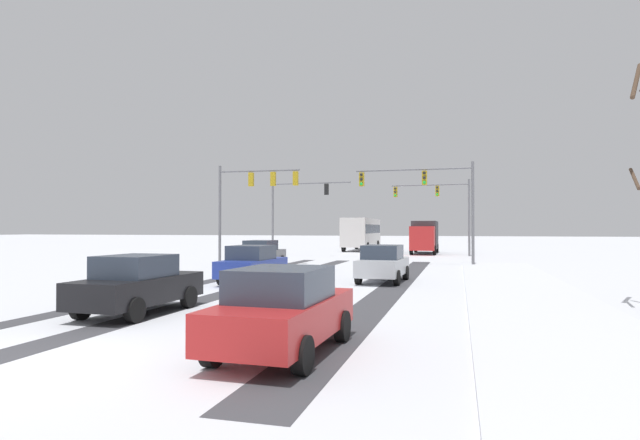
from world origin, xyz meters
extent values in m
plane|color=silver|center=(0.00, 0.00, 0.00)|extent=(300.00, 300.00, 0.00)
cube|color=#424247|center=(4.72, 13.94, 0.00)|extent=(1.20, 30.67, 0.01)
cube|color=#424247|center=(-3.46, 13.94, 0.00)|extent=(0.83, 30.67, 0.01)
cube|color=#424247|center=(-0.89, 13.94, 0.00)|extent=(0.96, 30.67, 0.01)
cube|color=white|center=(9.48, 12.55, 0.06)|extent=(4.00, 30.67, 0.12)
cylinder|color=slate|center=(-8.08, 23.88, 3.25)|extent=(0.18, 0.18, 6.50)
cylinder|color=slate|center=(-5.33, 23.98, 6.10)|extent=(5.50, 0.32, 0.12)
cube|color=#B79319|center=(-5.88, 23.96, 5.55)|extent=(0.33, 0.25, 0.90)
sphere|color=black|center=(-5.89, 24.12, 5.85)|extent=(0.20, 0.20, 0.20)
sphere|color=black|center=(-5.89, 24.12, 5.55)|extent=(0.20, 0.20, 0.20)
sphere|color=green|center=(-5.89, 24.12, 5.25)|extent=(0.20, 0.20, 0.20)
cube|color=#B79319|center=(-4.37, 24.01, 5.55)|extent=(0.33, 0.25, 0.90)
sphere|color=black|center=(-4.38, 24.17, 5.85)|extent=(0.20, 0.20, 0.20)
sphere|color=black|center=(-4.38, 24.17, 5.55)|extent=(0.20, 0.20, 0.20)
sphere|color=green|center=(-4.38, 24.17, 5.25)|extent=(0.20, 0.20, 0.20)
cube|color=#B79319|center=(-2.86, 24.07, 5.55)|extent=(0.33, 0.25, 0.90)
sphere|color=black|center=(-2.87, 24.23, 5.85)|extent=(0.20, 0.20, 0.20)
sphere|color=black|center=(-2.87, 24.23, 5.55)|extent=(0.20, 0.20, 0.20)
sphere|color=green|center=(-2.87, 24.23, 5.25)|extent=(0.20, 0.20, 0.20)
cylinder|color=slate|center=(8.08, 25.88, 3.25)|extent=(0.18, 0.18, 6.50)
cylinder|color=slate|center=(4.41, 25.86, 6.10)|extent=(7.34, 0.15, 0.12)
cube|color=#B79319|center=(5.15, 25.87, 5.55)|extent=(0.32, 0.24, 0.90)
sphere|color=black|center=(5.15, 25.71, 5.85)|extent=(0.20, 0.20, 0.20)
sphere|color=black|center=(5.15, 25.71, 5.55)|extent=(0.20, 0.20, 0.20)
sphere|color=green|center=(5.15, 25.71, 5.25)|extent=(0.20, 0.20, 0.20)
cube|color=#B79319|center=(1.11, 25.85, 5.55)|extent=(0.32, 0.24, 0.90)
sphere|color=black|center=(1.11, 25.69, 5.85)|extent=(0.20, 0.20, 0.20)
sphere|color=black|center=(1.11, 25.69, 5.55)|extent=(0.20, 0.20, 0.20)
sphere|color=green|center=(1.11, 25.69, 5.25)|extent=(0.20, 0.20, 0.20)
cylinder|color=slate|center=(8.08, 37.88, 3.25)|extent=(0.18, 0.18, 6.50)
cylinder|color=slate|center=(4.80, 37.99, 6.10)|extent=(6.56, 0.35, 0.12)
cube|color=#B79319|center=(5.46, 37.97, 5.55)|extent=(0.33, 0.25, 0.90)
sphere|color=black|center=(5.45, 37.81, 5.85)|extent=(0.20, 0.20, 0.20)
sphere|color=black|center=(5.45, 37.81, 5.55)|extent=(0.20, 0.20, 0.20)
sphere|color=green|center=(5.45, 37.81, 5.25)|extent=(0.20, 0.20, 0.20)
cube|color=#B79319|center=(1.85, 38.10, 5.55)|extent=(0.33, 0.25, 0.90)
sphere|color=black|center=(1.85, 37.94, 5.85)|extent=(0.20, 0.20, 0.20)
sphere|color=black|center=(1.85, 37.94, 5.55)|extent=(0.20, 0.20, 0.20)
sphere|color=green|center=(1.85, 37.94, 5.25)|extent=(0.20, 0.20, 0.20)
cylinder|color=slate|center=(-8.08, 33.88, 3.25)|extent=(0.18, 0.18, 6.50)
cylinder|color=slate|center=(-4.65, 33.68, 6.10)|extent=(6.87, 0.52, 0.12)
cube|color=black|center=(-3.27, 33.60, 5.55)|extent=(0.33, 0.26, 0.90)
sphere|color=black|center=(-3.26, 33.76, 5.85)|extent=(0.20, 0.20, 0.20)
sphere|color=black|center=(-3.26, 33.76, 5.55)|extent=(0.20, 0.20, 0.20)
sphere|color=green|center=(-3.26, 33.76, 5.25)|extent=(0.20, 0.20, 0.20)
cube|color=slate|center=(-4.39, 22.06, 0.67)|extent=(1.77, 4.13, 0.70)
cube|color=#2D3847|center=(-4.39, 21.91, 1.32)|extent=(1.59, 1.93, 0.60)
cylinder|color=black|center=(-5.17, 23.34, 0.32)|extent=(0.23, 0.64, 0.64)
cylinder|color=black|center=(-3.56, 23.31, 0.32)|extent=(0.23, 0.64, 0.64)
cylinder|color=black|center=(-5.22, 20.80, 0.32)|extent=(0.23, 0.64, 0.64)
cylinder|color=black|center=(-3.60, 20.77, 0.32)|extent=(0.23, 0.64, 0.64)
cube|color=#B7BABF|center=(4.03, 15.25, 0.67)|extent=(1.87, 4.17, 0.70)
cube|color=#2D3847|center=(4.02, 15.10, 1.32)|extent=(1.64, 1.97, 0.60)
cylinder|color=black|center=(3.28, 16.56, 0.32)|extent=(0.25, 0.65, 0.64)
cylinder|color=black|center=(4.89, 16.49, 0.32)|extent=(0.25, 0.65, 0.64)
cylinder|color=black|center=(3.17, 14.02, 0.32)|extent=(0.25, 0.65, 0.64)
cylinder|color=black|center=(4.78, 13.95, 0.32)|extent=(0.25, 0.65, 0.64)
cube|color=#233899|center=(-1.35, 13.40, 0.67)|extent=(1.79, 4.14, 0.70)
cube|color=#2D3847|center=(-1.35, 13.25, 1.32)|extent=(1.60, 1.93, 0.60)
cylinder|color=black|center=(-2.12, 14.69, 0.32)|extent=(0.23, 0.64, 0.64)
cylinder|color=black|center=(-0.51, 14.65, 0.32)|extent=(0.23, 0.64, 0.64)
cylinder|color=black|center=(-2.18, 12.15, 0.32)|extent=(0.23, 0.64, 0.64)
cylinder|color=black|center=(-0.57, 12.11, 0.32)|extent=(0.23, 0.64, 0.64)
cube|color=black|center=(-1.30, 5.19, 0.67)|extent=(1.79, 4.14, 0.70)
cube|color=#2D3847|center=(-1.31, 5.04, 1.32)|extent=(1.60, 1.93, 0.60)
cylinder|color=black|center=(-2.08, 6.48, 0.32)|extent=(0.23, 0.64, 0.64)
cylinder|color=black|center=(-0.47, 6.44, 0.32)|extent=(0.23, 0.64, 0.64)
cylinder|color=black|center=(-2.14, 3.94, 0.32)|extent=(0.23, 0.64, 0.64)
cylinder|color=black|center=(-0.52, 3.90, 0.32)|extent=(0.23, 0.64, 0.64)
cube|color=red|center=(4.06, 2.00, 0.67)|extent=(1.83, 4.15, 0.70)
cube|color=#2D3847|center=(4.05, 1.85, 1.32)|extent=(1.62, 1.95, 0.60)
cylinder|color=black|center=(3.29, 3.30, 0.32)|extent=(0.24, 0.65, 0.64)
cylinder|color=black|center=(4.90, 3.24, 0.32)|extent=(0.24, 0.65, 0.64)
cylinder|color=black|center=(3.21, 0.76, 0.32)|extent=(0.24, 0.65, 0.64)
cylinder|color=black|center=(4.82, 0.70, 0.32)|extent=(0.24, 0.65, 0.64)
cube|color=silver|center=(-2.83, 47.04, 1.93)|extent=(2.64, 11.03, 2.90)
cube|color=#283342|center=(-2.83, 47.04, 2.28)|extent=(2.67, 10.15, 0.90)
cylinder|color=black|center=(-1.59, 43.21, 0.48)|extent=(0.31, 0.96, 0.96)
cylinder|color=black|center=(-3.97, 43.18, 0.48)|extent=(0.31, 0.96, 0.96)
cylinder|color=black|center=(-1.68, 50.36, 0.48)|extent=(0.31, 0.96, 0.96)
cylinder|color=black|center=(-4.06, 50.33, 0.48)|extent=(0.31, 0.96, 0.96)
cube|color=red|center=(4.14, 38.55, 1.47)|extent=(2.11, 2.21, 2.10)
cube|color=#333338|center=(4.15, 42.25, 1.72)|extent=(2.22, 5.21, 2.60)
cylinder|color=black|center=(5.15, 38.99, 0.42)|extent=(0.28, 0.84, 0.84)
cylinder|color=black|center=(3.13, 38.99, 0.42)|extent=(0.28, 0.84, 0.84)
cylinder|color=black|center=(5.17, 43.68, 0.42)|extent=(0.28, 0.84, 0.84)
cylinder|color=black|center=(3.15, 43.68, 0.42)|extent=(0.28, 0.84, 0.84)
cylinder|color=#4C3828|center=(12.26, 9.79, 3.82)|extent=(0.32, 1.50, 0.79)
cylinder|color=#4C3828|center=(12.38, 9.97, 6.76)|extent=(0.72, 1.34, 1.36)
camera|label=1|loc=(7.26, -7.19, 2.36)|focal=28.81mm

